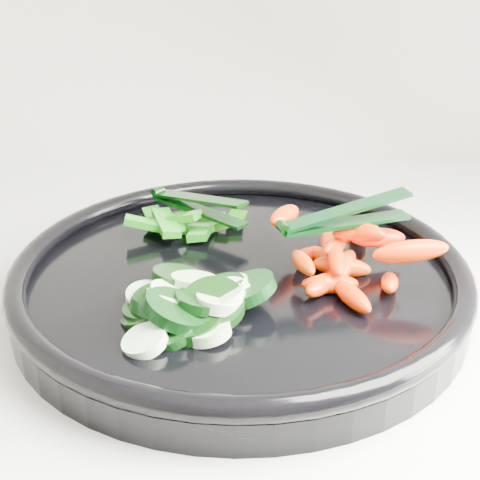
{
  "coord_description": "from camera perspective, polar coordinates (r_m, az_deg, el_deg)",
  "views": [
    {
      "loc": [
        -0.5,
        1.16,
        1.22
      ],
      "look_at": [
        -0.51,
        1.64,
        0.99
      ],
      "focal_mm": 50.0,
      "sensor_mm": 36.0,
      "label": 1
    }
  ],
  "objects": [
    {
      "name": "veggie_tray",
      "position": [
        0.55,
        -0.0,
        -3.23
      ],
      "size": [
        0.37,
        0.37,
        0.04
      ],
      "color": "black",
      "rests_on": "counter"
    },
    {
      "name": "cucumber_pile",
      "position": [
        0.49,
        -4.85,
        -5.5
      ],
      "size": [
        0.13,
        0.13,
        0.04
      ],
      "color": "black",
      "rests_on": "veggie_tray"
    },
    {
      "name": "carrot_pile",
      "position": [
        0.55,
        8.96,
        -1.09
      ],
      "size": [
        0.14,
        0.17,
        0.06
      ],
      "color": "#FF4B00",
      "rests_on": "veggie_tray"
    },
    {
      "name": "pepper_pile",
      "position": [
        0.62,
        -4.79,
        1.37
      ],
      "size": [
        0.11,
        0.09,
        0.04
      ],
      "color": "#1B6209",
      "rests_on": "veggie_tray"
    },
    {
      "name": "tong_carrot",
      "position": [
        0.54,
        8.72,
        1.94
      ],
      "size": [
        0.11,
        0.05,
        0.02
      ],
      "color": "black",
      "rests_on": "carrot_pile"
    },
    {
      "name": "tong_pepper",
      "position": [
        0.62,
        -3.81,
        3.13
      ],
      "size": [
        0.1,
        0.08,
        0.02
      ],
      "color": "black",
      "rests_on": "pepper_pile"
    }
  ]
}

